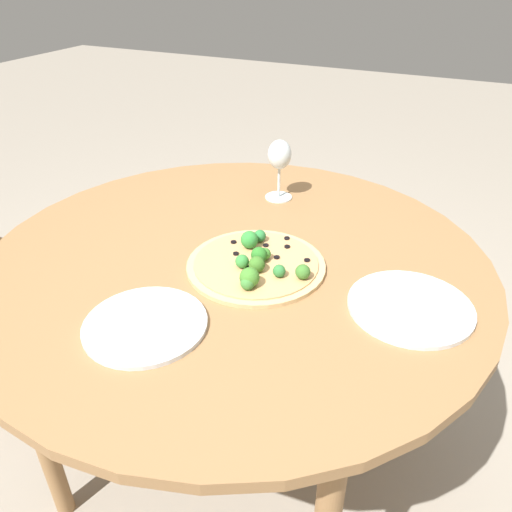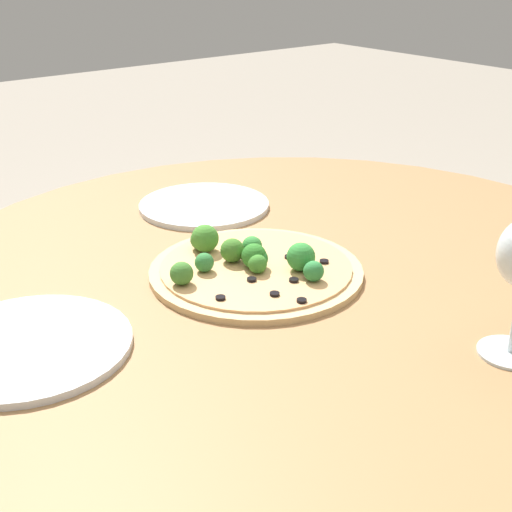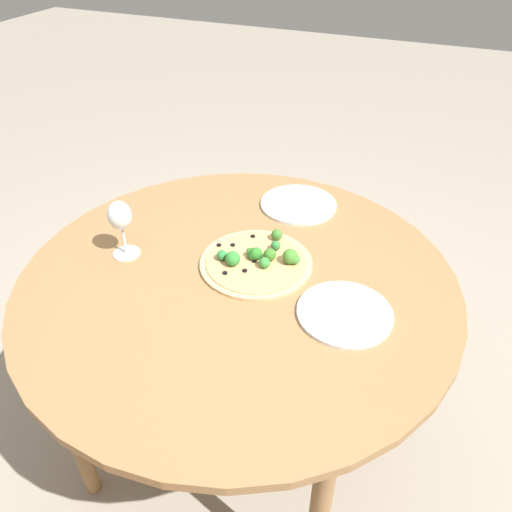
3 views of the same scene
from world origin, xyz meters
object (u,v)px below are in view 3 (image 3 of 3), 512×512
object	(u,v)px
pizza	(258,260)
plate_near	(345,313)
plate_far	(298,204)
wine_glass	(120,218)

from	to	relation	value
pizza	plate_near	xyz separation A→B (m)	(-0.28, 0.11, -0.01)
plate_near	plate_far	world-z (taller)	same
pizza	plate_far	bearing A→B (deg)	-90.61
wine_glass	plate_far	xyz separation A→B (m)	(-0.38, -0.46, -0.12)
pizza	plate_far	xyz separation A→B (m)	(-0.00, -0.35, -0.01)
pizza	wine_glass	bearing A→B (deg)	15.49
wine_glass	plate_far	bearing A→B (deg)	-129.76
plate_near	plate_far	bearing A→B (deg)	-58.67
wine_glass	plate_near	world-z (taller)	wine_glass
plate_near	plate_far	distance (m)	0.54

